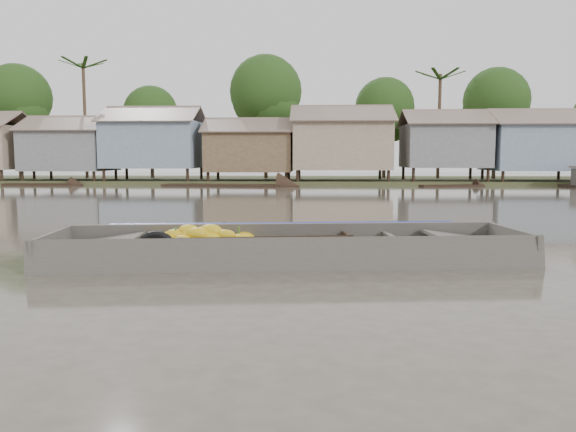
{
  "coord_description": "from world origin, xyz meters",
  "views": [
    {
      "loc": [
        0.53,
        -9.47,
        1.85
      ],
      "look_at": [
        0.1,
        0.46,
        0.8
      ],
      "focal_mm": 35.0,
      "sensor_mm": 36.0,
      "label": 1
    }
  ],
  "objects": [
    {
      "name": "ground",
      "position": [
        0.0,
        0.0,
        0.0
      ],
      "size": [
        120.0,
        120.0,
        0.0
      ],
      "primitive_type": "plane",
      "color": "#453F35",
      "rests_on": "ground"
    },
    {
      "name": "riverbank",
      "position": [
        3.03,
        31.86,
        3.07
      ],
      "size": [
        120.0,
        12.47,
        10.22
      ],
      "color": "#384723",
      "rests_on": "ground"
    },
    {
      "name": "banana_boat",
      "position": [
        -1.64,
        1.03,
        0.16
      ],
      "size": [
        5.78,
        2.24,
        0.81
      ],
      "rotation": [
        0.0,
        0.0,
        0.16
      ],
      "color": "black",
      "rests_on": "ground"
    },
    {
      "name": "viewer_boat",
      "position": [
        0.11,
        0.53,
        0.08
      ],
      "size": [
        8.63,
        3.1,
        0.68
      ],
      "rotation": [
        0.0,
        0.0,
        0.11
      ],
      "color": "#46413B",
      "rests_on": "ground"
    },
    {
      "name": "distant_boats",
      "position": [
        12.99,
        24.38,
        0.22
      ],
      "size": [
        46.28,
        14.93,
        1.38
      ],
      "color": "black",
      "rests_on": "ground"
    }
  ]
}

